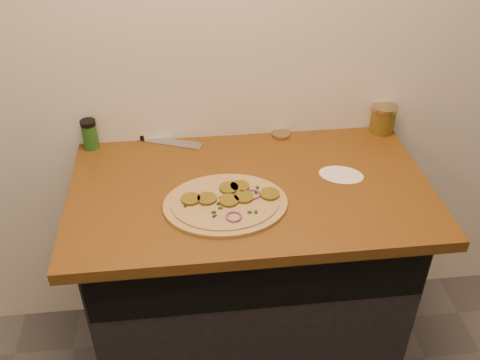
{
  "coord_description": "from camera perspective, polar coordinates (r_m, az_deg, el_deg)",
  "views": [
    {
      "loc": [
        -0.2,
        -0.0,
        1.95
      ],
      "look_at": [
        -0.04,
        1.38,
        0.95
      ],
      "focal_mm": 40.0,
      "sensor_mm": 36.0,
      "label": 1
    }
  ],
  "objects": [
    {
      "name": "cabinet",
      "position": [
        2.11,
        0.85,
        -10.41
      ],
      "size": [
        1.1,
        0.6,
        0.86
      ],
      "primitive_type": "cube",
      "color": "black",
      "rests_on": "ground"
    },
    {
      "name": "countertop",
      "position": [
        1.79,
        1.1,
        -1.07
      ],
      "size": [
        1.2,
        0.7,
        0.04
      ],
      "primitive_type": "cube",
      "color": "brown",
      "rests_on": "cabinet"
    },
    {
      "name": "pizza",
      "position": [
        1.69,
        -1.48,
        -2.44
      ],
      "size": [
        0.39,
        0.39,
        0.03
      ],
      "color": "tan",
      "rests_on": "countertop"
    },
    {
      "name": "chefs_knife",
      "position": [
        2.05,
        -9.78,
        4.42
      ],
      "size": [
        0.35,
        0.17,
        0.02
      ],
      "color": "#B7BAC1",
      "rests_on": "countertop"
    },
    {
      "name": "mason_jar_lid",
      "position": [
        2.05,
        4.39,
        4.85
      ],
      "size": [
        0.09,
        0.09,
        0.02
      ],
      "primitive_type": "cylinder",
      "rotation": [
        0.0,
        0.0,
        -0.36
      ],
      "color": "tan",
      "rests_on": "countertop"
    },
    {
      "name": "salsa_jar",
      "position": [
        2.13,
        15.01,
        6.37
      ],
      "size": [
        0.1,
        0.1,
        0.11
      ],
      "color": "#9E2C0F",
      "rests_on": "countertop"
    },
    {
      "name": "spice_shaker",
      "position": [
        2.02,
        -15.73,
        4.72
      ],
      "size": [
        0.06,
        0.06,
        0.11
      ],
      "color": "#225B1C",
      "rests_on": "countertop"
    },
    {
      "name": "flour_spill",
      "position": [
        1.86,
        10.74,
        0.55
      ],
      "size": [
        0.2,
        0.2,
        0.0
      ],
      "primitive_type": "cylinder",
      "rotation": [
        0.0,
        0.0,
        -0.35
      ],
      "color": "white",
      "rests_on": "countertop"
    }
  ]
}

